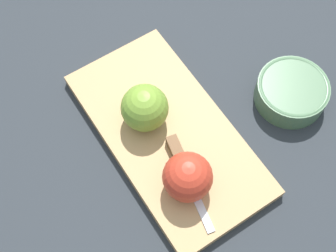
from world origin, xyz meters
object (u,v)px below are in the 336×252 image
object	(u,v)px
apple_half_right	(188,177)
bowl	(292,91)
knife	(181,162)
apple_half_left	(145,108)

from	to	relation	value
apple_half_right	bowl	world-z (taller)	apple_half_right
knife	bowl	world-z (taller)	bowl
apple_half_left	knife	world-z (taller)	apple_half_left
knife	bowl	size ratio (longest dim) A/B	1.33
apple_half_right	bowl	bearing A→B (deg)	-58.56
apple_half_right	bowl	size ratio (longest dim) A/B	0.62
apple_half_right	knife	world-z (taller)	apple_half_right
apple_half_right	knife	bearing A→B (deg)	1.69
apple_half_right	knife	distance (m)	0.05
apple_half_right	bowl	xyz separation A→B (m)	(-0.05, 0.26, -0.04)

